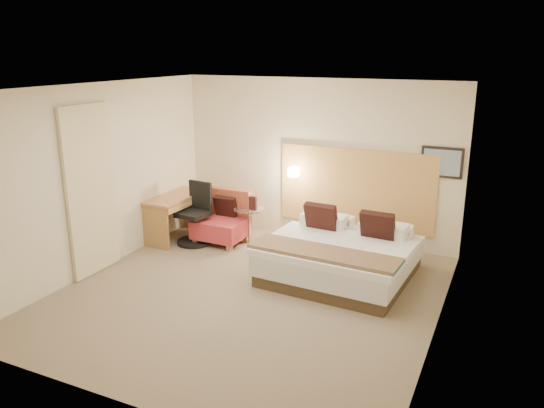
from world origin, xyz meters
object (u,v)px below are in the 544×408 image
at_px(desk_chair, 196,219).
at_px(lounge_chair, 223,222).
at_px(bed, 341,255).
at_px(desk, 177,205).
at_px(side_table, 250,223).

bearing_deg(desk_chair, lounge_chair, 36.10).
height_order(bed, lounge_chair, bed).
height_order(lounge_chair, desk, lounge_chair).
distance_m(lounge_chair, desk_chair, 0.46).
distance_m(bed, lounge_chair, 2.32).
distance_m(bed, desk, 3.07).
relative_size(bed, side_table, 3.58).
height_order(side_table, desk, desk).
distance_m(desk, desk_chair, 0.45).
xyz_separation_m(lounge_chair, desk_chair, (-0.37, -0.27, 0.08)).
relative_size(bed, desk_chair, 2.04).
xyz_separation_m(side_table, desk, (-1.20, -0.36, 0.27)).
xyz_separation_m(side_table, desk_chair, (-0.79, -0.43, 0.10)).
bearing_deg(side_table, lounge_chair, -158.77).
height_order(bed, side_table, bed).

